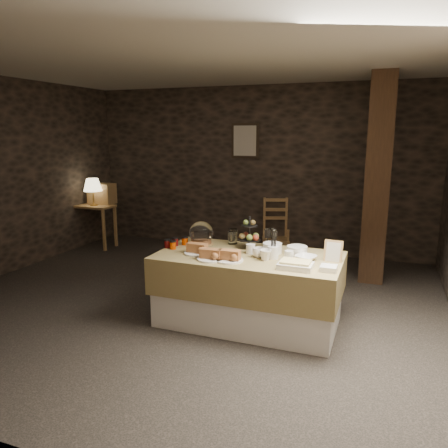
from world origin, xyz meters
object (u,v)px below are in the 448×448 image
(wine_rack, at_px, (102,194))
(console_table, at_px, (94,213))
(fruit_stand, at_px, (250,236))
(table_lamp, at_px, (93,185))
(timber_column, at_px, (378,180))
(chair, at_px, (277,229))
(buffet_table, at_px, (248,284))

(wine_rack, bearing_deg, console_table, -105.52)
(fruit_stand, bearing_deg, table_lamp, 152.81)
(timber_column, bearing_deg, chair, 149.86)
(timber_column, height_order, fruit_stand, timber_column)
(chair, bearing_deg, wine_rack, 171.81)
(console_table, distance_m, chair, 3.02)
(buffet_table, height_order, table_lamp, table_lamp)
(console_table, height_order, timber_column, timber_column)
(table_lamp, relative_size, fruit_stand, 1.34)
(timber_column, bearing_deg, table_lamp, 178.70)
(console_table, bearing_deg, chair, 13.50)
(console_table, bearing_deg, buffet_table, -30.33)
(buffet_table, height_order, timber_column, timber_column)
(table_lamp, xyz_separation_m, chair, (2.88, 0.75, -0.66))
(console_table, distance_m, wine_rack, 0.35)
(console_table, relative_size, table_lamp, 1.58)
(chair, relative_size, fruit_stand, 2.03)
(wine_rack, bearing_deg, buffet_table, -33.01)
(chair, height_order, fruit_stand, fruit_stand)
(buffet_table, xyz_separation_m, wine_rack, (-3.24, 2.11, 0.47))
(console_table, xyz_separation_m, chair, (2.93, 0.70, -0.19))
(table_lamp, bearing_deg, console_table, 135.00)
(buffet_table, distance_m, wine_rack, 3.90)
(chair, distance_m, fruit_stand, 2.44)
(table_lamp, bearing_deg, buffet_table, -30.06)
(console_table, bearing_deg, wine_rack, 74.48)
(buffet_table, relative_size, table_lamp, 4.01)
(wine_rack, height_order, chair, wine_rack)
(timber_column, bearing_deg, console_table, 178.06)
(table_lamp, bearing_deg, timber_column, -1.30)
(console_table, bearing_deg, timber_column, -1.94)
(timber_column, distance_m, fruit_stand, 1.98)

